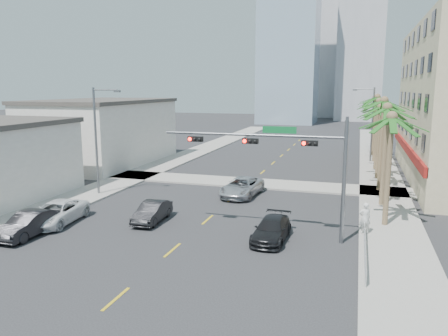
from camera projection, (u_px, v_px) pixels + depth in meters
name	position (u px, v px, depth m)	size (l,w,h in m)	color
ground	(138.00, 280.00, 20.72)	(260.00, 260.00, 0.00)	#262628
sidewalk_right	(385.00, 197.00, 36.02)	(4.00, 120.00, 0.15)	gray
sidewalk_left	(126.00, 179.00, 42.97)	(4.00, 120.00, 0.15)	gray
sidewalk_cross	(249.00, 183.00, 41.37)	(80.00, 4.00, 0.15)	gray
building_left_far	(103.00, 133.00, 52.02)	(11.00, 18.00, 7.20)	beige
tower_far_left	(290.00, 26.00, 107.93)	(14.00, 14.00, 48.00)	#99B2C6
tower_far_right	(363.00, 7.00, 116.01)	(12.00, 12.00, 60.00)	#ADADB2
tower_far_center	(320.00, 48.00, 135.22)	(16.00, 16.00, 42.00)	#ADADB2
traffic_signal_mast	(288.00, 156.00, 25.59)	(11.12, 0.54, 7.20)	slate
palm_tree_0	(392.00, 118.00, 27.34)	(4.80, 4.80, 7.80)	brown
palm_tree_1	(387.00, 109.00, 32.16)	(4.80, 4.80, 8.16)	brown
palm_tree_2	(384.00, 102.00, 36.99)	(4.80, 4.80, 8.52)	brown
palm_tree_3	(381.00, 108.00, 42.00)	(4.80, 4.80, 7.80)	brown
palm_tree_4	(379.00, 102.00, 46.82)	(4.80, 4.80, 8.16)	brown
palm_tree_5	(377.00, 98.00, 51.65)	(4.80, 4.80, 8.52)	brown
palm_tree_6	(376.00, 102.00, 56.66)	(4.80, 4.80, 7.80)	brown
palm_tree_7	(375.00, 99.00, 61.48)	(4.80, 4.80, 8.16)	brown
streetlight_left	(98.00, 136.00, 36.14)	(2.55, 0.25, 9.00)	slate
streetlight_right	(371.00, 121.00, 52.32)	(2.55, 0.25, 9.00)	slate
guardrail	(365.00, 246.00, 23.25)	(0.08, 8.08, 1.00)	silver
car_parked_mid	(29.00, 224.00, 26.73)	(1.58, 4.52, 1.49)	black
car_parked_far	(57.00, 213.00, 29.18)	(2.44, 5.29, 1.47)	white
car_lane_left	(152.00, 212.00, 29.59)	(1.44, 4.13, 1.36)	black
car_lane_center	(242.00, 187.00, 36.60)	(2.55, 5.54, 1.54)	silver
car_lane_right	(271.00, 229.00, 25.99)	(1.84, 4.54, 1.32)	black
pedestrian	(365.00, 218.00, 26.70)	(0.71, 0.47, 1.95)	silver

